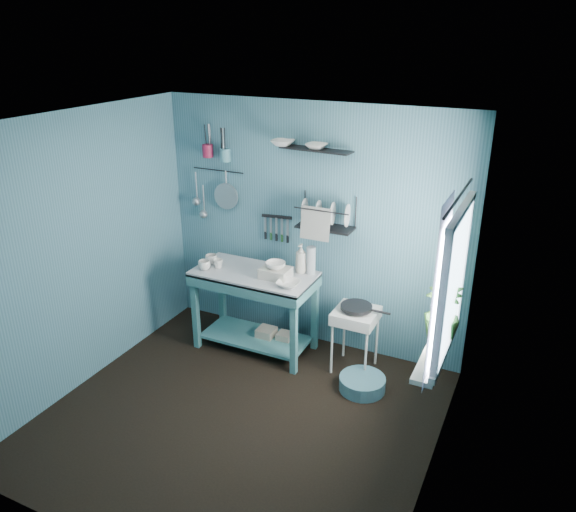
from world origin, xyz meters
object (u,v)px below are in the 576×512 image
at_px(mug_left, 204,265).
at_px(soap_bottle, 301,258).
at_px(mug_right, 211,259).
at_px(potted_plant, 442,312).
at_px(water_bottle, 311,260).
at_px(frying_pan, 356,307).
at_px(colander, 226,196).
at_px(utensil_cup_teal, 225,155).
at_px(dish_rack, 326,212).
at_px(storage_tin_small, 285,342).
at_px(floor_basin, 362,384).
at_px(work_counter, 255,311).
at_px(wash_tub, 276,273).
at_px(mug_mid, 218,264).
at_px(storage_tin_large, 266,338).
at_px(utensil_cup_magenta, 208,151).
at_px(hotplate_stand, 355,340).

xyz_separation_m(mug_left, soap_bottle, (0.90, 0.36, 0.10)).
distance_m(mug_right, potted_plant, 2.47).
height_order(water_bottle, frying_pan, water_bottle).
xyz_separation_m(soap_bottle, colander, (-0.95, 0.19, 0.47)).
height_order(mug_left, utensil_cup_teal, utensil_cup_teal).
bearing_deg(dish_rack, water_bottle, -143.58).
relative_size(mug_right, dish_rack, 0.22).
xyz_separation_m(soap_bottle, storage_tin_small, (-0.12, -0.12, -0.91)).
xyz_separation_m(colander, floor_basin, (1.78, -0.62, -1.41)).
bearing_deg(utensil_cup_teal, frying_pan, -10.37).
relative_size(work_counter, floor_basin, 2.84).
bearing_deg(work_counter, potted_plant, -15.18).
relative_size(mug_left, dish_rack, 0.22).
xyz_separation_m(wash_tub, floor_basin, (1.00, -0.21, -0.85)).
height_order(work_counter, potted_plant, potted_plant).
xyz_separation_m(mug_mid, floor_basin, (1.63, -0.17, -0.84)).
bearing_deg(mug_right, storage_tin_large, 4.76).
relative_size(mug_mid, floor_basin, 0.23).
height_order(soap_bottle, utensil_cup_teal, utensil_cup_teal).
height_order(dish_rack, storage_tin_small, dish_rack).
bearing_deg(floor_basin, utensil_cup_magenta, 163.36).
relative_size(utensil_cup_magenta, floor_basin, 0.30).
bearing_deg(wash_tub, mug_left, -169.14).
distance_m(hotplate_stand, storage_tin_large, 0.98).
xyz_separation_m(utensil_cup_teal, floor_basin, (1.75, -0.59, -1.86)).
xyz_separation_m(storage_tin_large, floor_basin, (1.15, -0.28, -0.04)).
bearing_deg(storage_tin_small, hotplate_stand, -0.65).
bearing_deg(mug_left, mug_mid, 45.00).
height_order(utensil_cup_teal, potted_plant, utensil_cup_teal).
bearing_deg(colander, mug_right, -85.38).
bearing_deg(utensil_cup_magenta, colander, 9.51).
bearing_deg(soap_bottle, utensil_cup_magenta, 172.11).
bearing_deg(soap_bottle, utensil_cup_teal, 170.36).
bearing_deg(utensil_cup_magenta, storage_tin_large, -20.73).
bearing_deg(potted_plant, water_bottle, 154.19).
distance_m(mug_left, storage_tin_small, 1.15).
bearing_deg(utensil_cup_magenta, soap_bottle, -7.89).
xyz_separation_m(mug_right, frying_pan, (1.56, 0.07, -0.23)).
height_order(utensil_cup_teal, colander, utensil_cup_teal).
bearing_deg(utensil_cup_magenta, wash_tub, -21.42).
xyz_separation_m(dish_rack, floor_basin, (0.62, -0.54, -1.42)).
bearing_deg(mug_right, mug_left, -82.87).
height_order(work_counter, floor_basin, work_counter).
distance_m(frying_pan, floor_basin, 0.71).
bearing_deg(wash_tub, utensil_cup_magenta, 158.58).
xyz_separation_m(hotplate_stand, storage_tin_small, (-0.76, 0.01, -0.22)).
distance_m(dish_rack, utensil_cup_teal, 1.21).
distance_m(frying_pan, utensil_cup_teal, 2.01).
xyz_separation_m(storage_tin_small, floor_basin, (0.95, -0.31, -0.04)).
distance_m(water_bottle, utensil_cup_magenta, 1.56).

